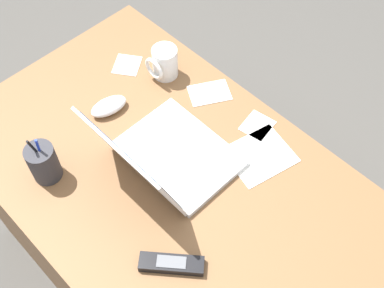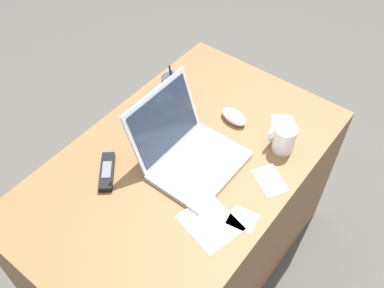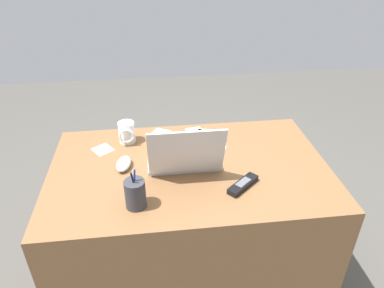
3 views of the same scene
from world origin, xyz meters
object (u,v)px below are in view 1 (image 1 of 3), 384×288
(laptop, at_px, (164,157))
(pen_holder, at_px, (43,163))
(cordless_phone, at_px, (172,264))
(computer_mouse, at_px, (109,106))
(coffee_mug_white, at_px, (164,63))

(laptop, bearing_deg, pen_holder, 49.61)
(laptop, height_order, pen_holder, laptop)
(pen_holder, bearing_deg, cordless_phone, -171.71)
(computer_mouse, xyz_separation_m, cordless_phone, (-0.48, 0.20, -0.01))
(laptop, bearing_deg, computer_mouse, -3.66)
(computer_mouse, bearing_deg, cordless_phone, 168.18)
(cordless_phone, bearing_deg, pen_holder, 8.29)
(laptop, relative_size, cordless_phone, 2.15)
(computer_mouse, relative_size, coffee_mug_white, 1.10)
(coffee_mug_white, xyz_separation_m, cordless_phone, (-0.47, 0.41, -0.04))
(laptop, xyz_separation_m, pen_holder, (0.21, 0.24, 0.01))
(laptop, xyz_separation_m, coffee_mug_white, (0.25, -0.23, 0.00))
(computer_mouse, height_order, coffee_mug_white, coffee_mug_white)
(computer_mouse, distance_m, pen_holder, 0.27)
(laptop, relative_size, coffee_mug_white, 3.08)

